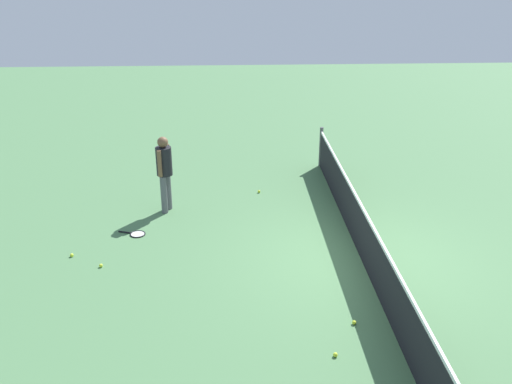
{
  "coord_description": "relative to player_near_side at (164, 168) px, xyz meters",
  "views": [
    {
      "loc": [
        9.02,
        -2.42,
        5.23
      ],
      "look_at": [
        -1.17,
        -1.91,
        0.9
      ],
      "focal_mm": 39.38,
      "sensor_mm": 36.0,
      "label": 1
    }
  ],
  "objects": [
    {
      "name": "ground_plane",
      "position": [
        2.34,
        3.82,
        -1.01
      ],
      "size": [
        40.0,
        40.0,
        0.0
      ],
      "primitive_type": "plane",
      "color": "#4C7A4C"
    },
    {
      "name": "player_near_side",
      "position": [
        0.0,
        0.0,
        0.0
      ],
      "size": [
        0.52,
        0.43,
        1.7
      ],
      "color": "#595960",
      "rests_on": "ground_plane"
    },
    {
      "name": "tennis_racket_near_player",
      "position": [
        1.13,
        -0.51,
        -1.0
      ],
      "size": [
        0.4,
        0.61,
        0.03
      ],
      "color": "black",
      "rests_on": "ground_plane"
    },
    {
      "name": "tennis_ball_stray_left",
      "position": [
        5.05,
        2.84,
        -0.98
      ],
      "size": [
        0.07,
        0.07,
        0.07
      ],
      "primitive_type": "sphere",
      "color": "#C6E033",
      "rests_on": "ground_plane"
    },
    {
      "name": "tennis_ball_baseline",
      "position": [
        4.32,
        3.26,
        -0.98
      ],
      "size": [
        0.07,
        0.07,
        0.07
      ],
      "primitive_type": "sphere",
      "color": "#C6E033",
      "rests_on": "ground_plane"
    },
    {
      "name": "tennis_ball_by_net",
      "position": [
        2.4,
        -0.97,
        -0.98
      ],
      "size": [
        0.07,
        0.07,
        0.07
      ],
      "primitive_type": "sphere",
      "color": "#C6E033",
      "rests_on": "ground_plane"
    },
    {
      "name": "tennis_ball_midcourt",
      "position": [
        1.99,
        -1.59,
        -0.98
      ],
      "size": [
        0.07,
        0.07,
        0.07
      ],
      "primitive_type": "sphere",
      "color": "#C6E033",
      "rests_on": "ground_plane"
    },
    {
      "name": "tennis_ball_near_player",
      "position": [
        -0.9,
        2.09,
        -0.98
      ],
      "size": [
        0.07,
        0.07,
        0.07
      ],
      "primitive_type": "sphere",
      "color": "#C6E033",
      "rests_on": "ground_plane"
    },
    {
      "name": "court_net",
      "position": [
        2.34,
        3.82,
        -0.51
      ],
      "size": [
        10.09,
        0.09,
        1.07
      ],
      "color": "#4C4C51",
      "rests_on": "ground_plane"
    }
  ]
}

